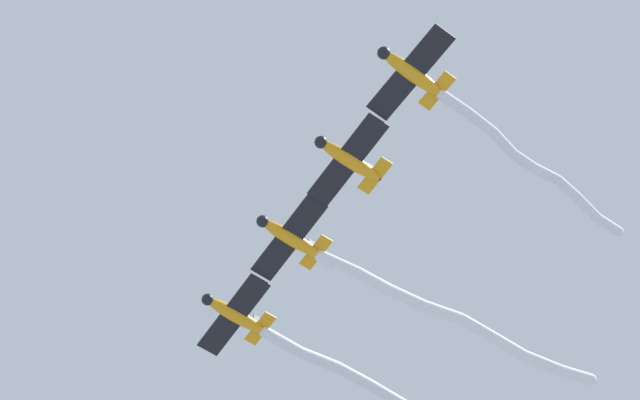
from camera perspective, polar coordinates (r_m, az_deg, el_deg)
The scene contains 7 objects.
airplane_lead at distance 97.77m, azimuth -3.70°, elevation -4.93°, with size 6.04×7.00×1.88m.
smoke_trail_lead at distance 102.85m, azimuth 2.12°, elevation -8.05°, with size 15.39×14.08×3.89m.
airplane_left_wing at distance 94.60m, azimuth -1.31°, elevation -1.61°, with size 6.04×6.99×1.88m.
smoke_trail_left_wing at distance 99.44m, azimuth 6.02°, elevation -5.22°, with size 21.12×13.55×2.30m.
airplane_right_wing at distance 91.40m, azimuth 1.23°, elevation 1.76°, with size 6.05×6.97×1.88m.
airplane_slot at distance 89.29m, azimuth 3.92°, elevation 5.49°, with size 6.12×6.84×1.88m.
smoke_trail_slot at distance 94.13m, azimuth 9.18°, elevation 1.45°, with size 13.75×12.98×2.82m.
Camera 1 is at (-1.32, -37.71, 1.84)m, focal length 74.52 mm.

